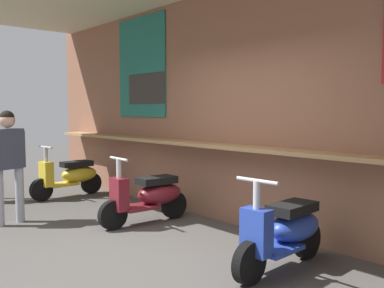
{
  "coord_description": "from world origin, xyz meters",
  "views": [
    {
      "loc": [
        3.66,
        -2.39,
        1.59
      ],
      "look_at": [
        -0.61,
        1.4,
        1.14
      ],
      "focal_mm": 39.55,
      "sensor_mm": 36.0,
      "label": 1
    }
  ],
  "objects_px": {
    "shopper_browsing": "(8,155)",
    "scooter_blue": "(286,230)",
    "scooter_yellow": "(71,176)",
    "scooter_maroon": "(150,196)"
  },
  "relations": [
    {
      "from": "scooter_yellow",
      "to": "scooter_maroon",
      "type": "relative_size",
      "value": 1.0
    },
    {
      "from": "scooter_yellow",
      "to": "scooter_blue",
      "type": "distance_m",
      "value": 4.8
    },
    {
      "from": "scooter_maroon",
      "to": "scooter_blue",
      "type": "relative_size",
      "value": 1.0
    },
    {
      "from": "scooter_yellow",
      "to": "scooter_maroon",
      "type": "bearing_deg",
      "value": 87.16
    },
    {
      "from": "scooter_yellow",
      "to": "scooter_blue",
      "type": "bearing_deg",
      "value": 87.16
    },
    {
      "from": "scooter_yellow",
      "to": "shopper_browsing",
      "type": "distance_m",
      "value": 2.03
    },
    {
      "from": "scooter_maroon",
      "to": "shopper_browsing",
      "type": "relative_size",
      "value": 0.88
    },
    {
      "from": "shopper_browsing",
      "to": "scooter_yellow",
      "type": "bearing_deg",
      "value": -69.6
    },
    {
      "from": "shopper_browsing",
      "to": "scooter_blue",
      "type": "bearing_deg",
      "value": -175.85
    },
    {
      "from": "scooter_maroon",
      "to": "shopper_browsing",
      "type": "distance_m",
      "value": 2.05
    }
  ]
}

